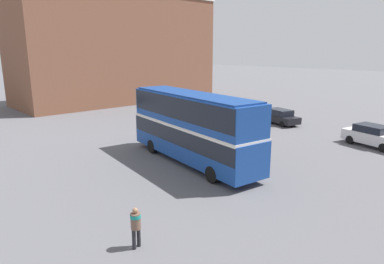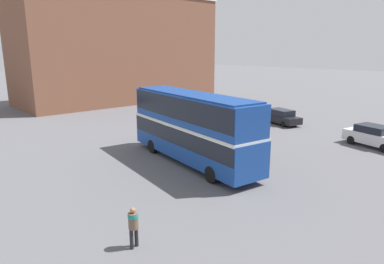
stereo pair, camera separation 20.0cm
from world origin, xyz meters
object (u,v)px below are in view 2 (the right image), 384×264
Objects in this scene: parked_car_kerb_near at (374,136)px; parked_car_kerb_far at (280,117)px; pedestrian_foreground at (133,223)px; double_decker_bus at (192,124)px.

parked_car_kerb_far is (-9.84, 1.83, -0.09)m from parked_car_kerb_near.
pedestrian_foreground is at bearing 125.47° from parked_car_kerb_far.
parked_car_kerb_near is 10.01m from parked_car_kerb_far.
pedestrian_foreground is at bearing -46.43° from double_decker_bus.
parked_car_kerb_near reaches higher than pedestrian_foreground.
parked_car_kerb_far is at bearing 109.72° from double_decker_bus.
parked_car_kerb_near is 0.96× the size of parked_car_kerb_far.
parked_car_kerb_near is (0.42, 21.61, -0.16)m from pedestrian_foreground.
double_decker_bus is at bearing -64.82° from pedestrian_foreground.
double_decker_bus is 10.61m from pedestrian_foreground.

